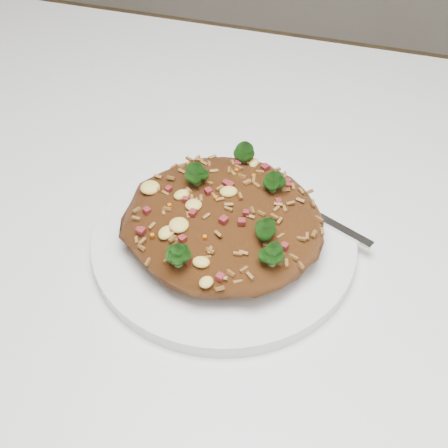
# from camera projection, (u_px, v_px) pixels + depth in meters

# --- Properties ---
(dining_table) EXTENTS (1.20, 0.80, 0.75)m
(dining_table) POSITION_uv_depth(u_px,v_px,m) (149.00, 295.00, 0.65)
(dining_table) COLOR white
(dining_table) RESTS_ON ground
(plate) EXTENTS (0.24, 0.24, 0.01)m
(plate) POSITION_uv_depth(u_px,v_px,m) (224.00, 241.00, 0.57)
(plate) COLOR white
(plate) RESTS_ON dining_table
(fried_rice) EXTENTS (0.18, 0.17, 0.06)m
(fried_rice) POSITION_uv_depth(u_px,v_px,m) (225.00, 215.00, 0.55)
(fried_rice) COLOR brown
(fried_rice) RESTS_ON plate
(fork) EXTENTS (0.15, 0.08, 0.00)m
(fork) POSITION_uv_depth(u_px,v_px,m) (305.00, 209.00, 0.59)
(fork) COLOR silver
(fork) RESTS_ON plate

